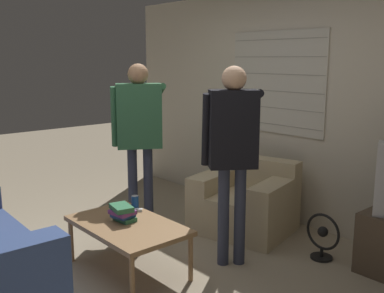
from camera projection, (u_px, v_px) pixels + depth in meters
ground_plane at (137, 270)px, 3.87m from camera, size 16.00×16.00×0.00m
wall_back at (287, 106)px, 4.94m from camera, size 5.20×0.08×2.55m
armchair_beige at (246, 202)px, 4.74m from camera, size 1.11×1.01×0.74m
coffee_table at (128, 227)px, 3.79m from camera, size 1.05×0.65×0.43m
person_left_standing at (139, 125)px, 4.63m from camera, size 0.63×0.82×1.74m
person_right_standing at (233, 141)px, 3.80m from camera, size 0.60×0.79×1.74m
book_stack at (123, 212)px, 3.82m from camera, size 0.25×0.19×0.14m
soda_can at (135, 202)px, 4.13m from camera, size 0.07×0.07×0.13m
spare_remote at (135, 210)px, 4.07m from camera, size 0.11×0.13×0.02m
floor_fan at (323, 237)px, 4.06m from camera, size 0.34×0.20×0.43m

